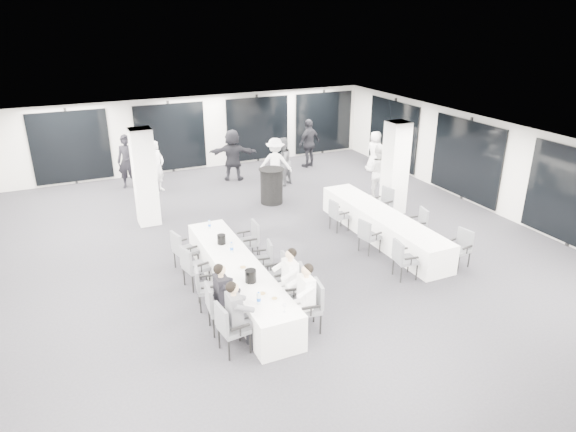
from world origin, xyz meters
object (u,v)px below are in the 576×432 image
at_px(standing_guest_c, 275,160).
at_px(standing_guest_f, 233,152).
at_px(chair_side_left_near, 403,257).
at_px(ice_bucket_near, 251,276).
at_px(chair_side_right_far, 384,202).
at_px(chair_main_left_far, 182,248).
at_px(standing_guest_h, 378,168).
at_px(chair_main_left_mid, 204,285).
at_px(standing_guest_d, 309,140).
at_px(chair_side_left_far, 337,213).
at_px(chair_main_left_fourth, 192,265).
at_px(chair_main_left_near, 229,325).
at_px(chair_main_right_near, 311,303).
at_px(chair_side_right_mid, 419,222).
at_px(banquet_table_main, 238,278).
at_px(banquet_table_side, 382,226).
at_px(chair_main_right_second, 295,286).
at_px(chair_main_right_mid, 280,272).
at_px(standing_guest_g, 127,158).
at_px(chair_main_left_second, 217,305).
at_px(chair_main_right_far, 250,238).
at_px(cocktail_table, 272,186).
at_px(standing_guest_e, 375,149).
at_px(ice_bucket_far, 221,239).
at_px(standing_guest_a, 157,163).
at_px(chair_side_left_mid, 368,234).
at_px(chair_main_right_fourth, 265,257).
at_px(chair_side_right_near, 461,246).

relative_size(standing_guest_c, standing_guest_f, 0.93).
height_order(chair_side_left_near, ice_bucket_near, ice_bucket_near).
distance_m(chair_side_left_near, chair_side_right_far, 3.59).
xyz_separation_m(chair_main_left_far, standing_guest_h, (7.06, 2.34, 0.46)).
relative_size(chair_main_left_mid, standing_guest_f, 0.44).
bearing_deg(standing_guest_d, chair_side_left_far, 48.89).
height_order(chair_main_left_fourth, chair_side_right_far, chair_main_left_fourth).
xyz_separation_m(chair_main_left_near, chair_main_right_near, (1.67, 0.05, 0.00)).
xyz_separation_m(chair_main_left_fourth, standing_guest_c, (4.45, 5.67, 0.42)).
distance_m(chair_side_right_mid, chair_side_right_far, 1.63).
bearing_deg(banquet_table_main, chair_main_left_fourth, 141.24).
height_order(banquet_table_side, chair_main_left_fourth, chair_main_left_fourth).
relative_size(standing_guest_d, ice_bucket_near, 8.19).
bearing_deg(chair_main_right_second, ice_bucket_near, 86.01).
bearing_deg(chair_main_right_mid, standing_guest_g, 11.14).
distance_m(chair_main_left_second, standing_guest_f, 9.52).
distance_m(chair_main_left_mid, chair_main_right_far, 2.39).
height_order(cocktail_table, chair_main_right_far, cocktail_table).
distance_m(chair_main_left_far, standing_guest_f, 7.00).
bearing_deg(ice_bucket_near, chair_main_left_far, 107.83).
xyz_separation_m(standing_guest_e, standing_guest_h, (-1.57, -2.52, 0.14)).
relative_size(ice_bucket_near, ice_bucket_far, 1.16).
height_order(chair_main_right_second, standing_guest_c, standing_guest_c).
bearing_deg(standing_guest_e, standing_guest_c, 69.50).
height_order(chair_main_left_mid, chair_side_right_mid, chair_main_left_mid).
distance_m(cocktail_table, ice_bucket_far, 4.84).
bearing_deg(standing_guest_d, standing_guest_g, -24.30).
bearing_deg(cocktail_table, chair_main_left_fourth, -131.02).
bearing_deg(banquet_table_main, chair_main_right_near, -65.91).
bearing_deg(chair_main_right_near, standing_guest_f, -0.25).
relative_size(chair_main_right_mid, standing_guest_h, 0.46).
distance_m(chair_side_right_mid, standing_guest_g, 10.08).
distance_m(chair_side_right_far, ice_bucket_far, 5.51).
height_order(standing_guest_e, ice_bucket_far, standing_guest_e).
height_order(standing_guest_c, standing_guest_g, standing_guest_g).
bearing_deg(standing_guest_a, chair_side_right_far, -89.73).
bearing_deg(chair_side_left_mid, standing_guest_c, 170.77).
height_order(chair_main_right_fourth, chair_side_right_near, chair_side_right_near).
height_order(banquet_table_side, chair_side_left_near, chair_side_left_near).
distance_m(banquet_table_main, chair_main_left_far, 1.81).
distance_m(chair_main_right_fourth, standing_guest_g, 8.16).
distance_m(chair_main_right_far, ice_bucket_near, 2.53).
height_order(chair_side_left_near, standing_guest_e, standing_guest_e).
distance_m(chair_side_left_near, standing_guest_g, 10.47).
xyz_separation_m(chair_main_left_near, ice_bucket_far, (0.82, 2.99, 0.29)).
bearing_deg(chair_main_left_second, chair_main_left_far, -175.34).
xyz_separation_m(chair_side_left_mid, standing_guest_a, (-3.90, 7.00, 0.49)).
bearing_deg(chair_main_left_fourth, standing_guest_d, 125.31).
xyz_separation_m(chair_main_left_fourth, chair_main_right_fourth, (1.66, -0.18, -0.07)).
bearing_deg(chair_main_left_near, standing_guest_h, 122.64).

